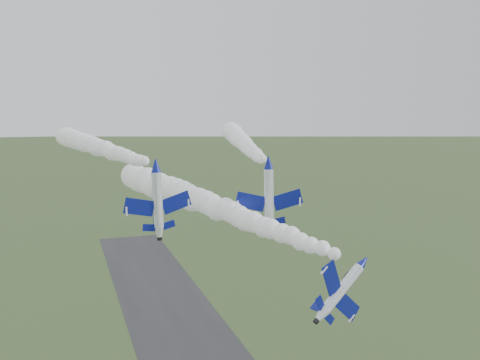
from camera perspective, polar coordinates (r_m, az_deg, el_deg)
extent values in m
cylinder|color=white|center=(70.15, 13.04, -8.50)|extent=(4.06, 7.62, 1.84)
cone|color=navy|center=(67.38, 16.12, -9.28)|extent=(2.36, 2.42, 1.84)
cone|color=white|center=(72.99, 10.31, -7.78)|extent=(2.25, 2.08, 1.84)
cylinder|color=black|center=(73.57, 9.81, -7.64)|extent=(1.05, 0.79, 0.93)
ellipsoid|color=black|center=(69.22, 14.48, -8.52)|extent=(1.96, 2.80, 1.23)
cube|color=navy|center=(68.84, 11.75, -6.97)|extent=(2.98, 2.77, 3.39)
cube|color=navy|center=(72.27, 13.28, -9.87)|extent=(2.98, 2.77, 3.39)
cube|color=navy|center=(71.60, 10.36, -7.13)|extent=(1.34, 1.26, 1.49)
cube|color=navy|center=(73.38, 11.19, -8.65)|extent=(1.34, 1.26, 1.49)
cube|color=navy|center=(72.85, 11.42, -7.30)|extent=(2.00, 1.85, 1.21)
cylinder|color=white|center=(86.97, -8.98, 1.59)|extent=(3.18, 9.09, 1.65)
cone|color=navy|center=(81.72, -7.63, 1.22)|extent=(2.03, 2.59, 1.65)
cone|color=white|center=(92.07, -10.13, 1.90)|extent=(1.96, 2.17, 1.65)
cylinder|color=black|center=(93.07, -10.34, 1.96)|extent=(0.93, 0.77, 0.83)
ellipsoid|color=black|center=(84.76, -8.47, 1.84)|extent=(1.62, 3.21, 1.10)
cube|color=navy|center=(86.79, -11.15, 1.35)|extent=(5.27, 3.37, 0.31)
cube|color=navy|center=(88.89, -7.23, 1.72)|extent=(5.27, 3.37, 0.31)
cube|color=navy|center=(90.64, -10.95, 1.75)|extent=(2.30, 1.52, 0.18)
cube|color=navy|center=(91.72, -8.93, 1.94)|extent=(2.30, 1.52, 0.18)
cube|color=navy|center=(90.78, -9.93, 2.70)|extent=(0.50, 1.71, 2.34)
cylinder|color=white|center=(92.13, 3.05, 1.92)|extent=(3.17, 9.43, 1.69)
cone|color=navy|center=(86.46, 3.89, 1.53)|extent=(2.06, 2.67, 1.69)
cone|color=white|center=(97.61, 2.34, 2.25)|extent=(1.99, 2.23, 1.69)
cylinder|color=black|center=(98.69, 2.21, 2.31)|extent=(0.95, 0.79, 0.86)
ellipsoid|color=black|center=(89.75, 3.38, 2.16)|extent=(1.63, 3.32, 1.13)
cube|color=navy|center=(92.37, 0.93, 1.80)|extent=(5.44, 3.44, 0.26)
cube|color=navy|center=(93.76, 4.92, 1.95)|extent=(5.44, 3.44, 0.26)
cube|color=navy|center=(96.30, 1.43, 2.16)|extent=(2.38, 1.56, 0.16)
cube|color=navy|center=(97.02, 3.48, 2.23)|extent=(2.38, 1.56, 0.16)
cube|color=navy|center=(96.25, 2.48, 3.03)|extent=(0.47, 1.77, 2.43)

